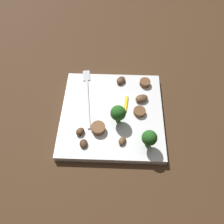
{
  "coord_description": "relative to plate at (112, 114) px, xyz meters",
  "views": [
    {
      "loc": [
        -0.3,
        -0.01,
        0.47
      ],
      "look_at": [
        0.0,
        0.0,
        0.02
      ],
      "focal_mm": 36.39,
      "sensor_mm": 36.0,
      "label": 1
    }
  ],
  "objects": [
    {
      "name": "broccoli_floret_0",
      "position": [
        -0.02,
        -0.01,
        0.04
      ],
      "size": [
        0.03,
        0.03,
        0.05
      ],
      "color": "#296420",
      "rests_on": "plate"
    },
    {
      "name": "mushroom_2",
      "position": [
        -0.09,
        0.06,
        0.01
      ],
      "size": [
        0.02,
        0.02,
        0.01
      ],
      "primitive_type": "ellipsoid",
      "rotation": [
        0.0,
        0.0,
        3.28
      ],
      "color": "#422B19",
      "rests_on": "plate"
    },
    {
      "name": "mushroom_0",
      "position": [
        -0.08,
        -0.03,
        0.01
      ],
      "size": [
        0.03,
        0.02,
        0.01
      ],
      "primitive_type": "ellipsoid",
      "rotation": [
        0.0,
        0.0,
        2.72
      ],
      "color": "brown",
      "rests_on": "plate"
    },
    {
      "name": "plate",
      "position": [
        0.0,
        0.0,
        0.0
      ],
      "size": [
        0.24,
        0.24,
        0.02
      ],
      "primitive_type": "cube",
      "color": "white",
      "rests_on": "ground_plane"
    },
    {
      "name": "sausage_slice_2",
      "position": [
        0.09,
        -0.08,
        0.02
      ],
      "size": [
        0.03,
        0.03,
        0.01
      ],
      "primitive_type": "cylinder",
      "rotation": [
        0.0,
        0.0,
        1.22
      ],
      "color": "brown",
      "rests_on": "plate"
    },
    {
      "name": "ground_plane",
      "position": [
        0.0,
        0.0,
        -0.01
      ],
      "size": [
        1.4,
        1.4,
        0.0
      ],
      "primitive_type": "plane",
      "color": "#422B19"
    },
    {
      "name": "sausage_slice_0",
      "position": [
        -0.0,
        -0.06,
        0.01
      ],
      "size": [
        0.04,
        0.04,
        0.01
      ],
      "primitive_type": "cylinder",
      "rotation": [
        0.0,
        0.0,
        1.08
      ],
      "color": "brown",
      "rests_on": "plate"
    },
    {
      "name": "pepper_strip_1",
      "position": [
        0.02,
        -0.03,
        0.01
      ],
      "size": [
        0.05,
        0.01,
        0.0
      ],
      "primitive_type": "cube",
      "rotation": [
        0.0,
        0.0,
        3.03
      ],
      "color": "yellow",
      "rests_on": "plate"
    },
    {
      "name": "sausage_slice_1",
      "position": [
        -0.05,
        0.03,
        0.02
      ],
      "size": [
        0.04,
        0.04,
        0.01
      ],
      "primitive_type": "cylinder",
      "rotation": [
        0.0,
        0.0,
        0.14
      ],
      "color": "brown",
      "rests_on": "plate"
    },
    {
      "name": "mushroom_4",
      "position": [
        -0.06,
        0.07,
        0.01
      ],
      "size": [
        0.03,
        0.03,
        0.01
      ],
      "primitive_type": "ellipsoid",
      "rotation": [
        0.0,
        0.0,
        2.51
      ],
      "color": "#4C331E",
      "rests_on": "plate"
    },
    {
      "name": "mushroom_3",
      "position": [
        0.04,
        -0.07,
        0.02
      ],
      "size": [
        0.03,
        0.04,
        0.01
      ],
      "primitive_type": "ellipsoid",
      "rotation": [
        0.0,
        0.0,
        1.94
      ],
      "color": "brown",
      "rests_on": "plate"
    },
    {
      "name": "fork",
      "position": [
        0.05,
        0.06,
        0.01
      ],
      "size": [
        0.18,
        0.04,
        0.0
      ],
      "rotation": [
        0.0,
        0.0,
        0.13
      ],
      "color": "silver",
      "rests_on": "plate"
    },
    {
      "name": "mushroom_1",
      "position": [
        0.1,
        -0.02,
        0.01
      ],
      "size": [
        0.03,
        0.03,
        0.01
      ],
      "primitive_type": "ellipsoid",
      "rotation": [
        0.0,
        0.0,
        5.76
      ],
      "color": "#4C331E",
      "rests_on": "plate"
    },
    {
      "name": "broccoli_floret_1",
      "position": [
        -0.08,
        -0.08,
        0.04
      ],
      "size": [
        0.03,
        0.03,
        0.05
      ],
      "color": "#296420",
      "rests_on": "plate"
    }
  ]
}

